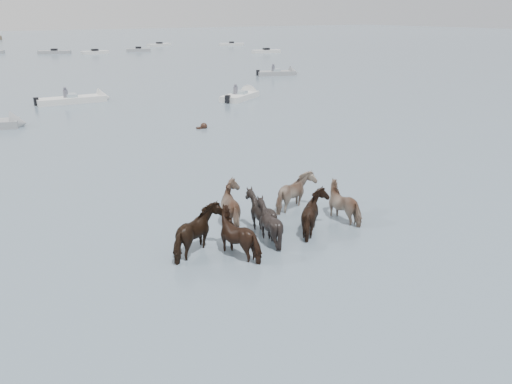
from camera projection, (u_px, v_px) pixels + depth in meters
ground at (238, 234)px, 16.58m from camera, size 400.00×400.00×0.00m
pony_herd at (269, 217)px, 16.54m from camera, size 7.66×3.94×1.68m
swimming_pony at (203, 127)px, 31.50m from camera, size 0.72×0.44×0.44m
motorboat_c at (82, 99)px, 40.53m from camera, size 5.92×1.78×1.92m
motorboat_d at (244, 95)px, 42.35m from camera, size 4.79×3.80×1.92m
motorboat_e at (282, 73)px, 57.67m from camera, size 5.03×3.03×1.92m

